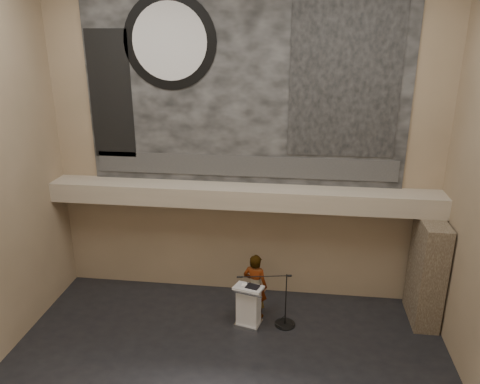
# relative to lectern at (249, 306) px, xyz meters

# --- Properties ---
(wall_back) EXTENTS (10.00, 0.02, 8.50)m
(wall_back) POSITION_rel_lectern_xyz_m (-0.33, 1.69, 3.70)
(wall_back) COLOR #7C694F
(wall_back) RESTS_ON floor
(wall_front) EXTENTS (10.00, 0.02, 8.50)m
(wall_front) POSITION_rel_lectern_xyz_m (-0.33, -6.31, 3.70)
(wall_front) COLOR #7C694F
(wall_front) RESTS_ON floor
(soffit) EXTENTS (10.00, 0.80, 0.50)m
(soffit) POSITION_rel_lectern_xyz_m (-0.33, 1.29, 2.40)
(soffit) COLOR gray
(soffit) RESTS_ON wall_back
(sprinkler_left) EXTENTS (0.04, 0.04, 0.06)m
(sprinkler_left) POSITION_rel_lectern_xyz_m (-1.93, 1.24, 2.12)
(sprinkler_left) COLOR #B2893D
(sprinkler_left) RESTS_ON soffit
(sprinkler_right) EXTENTS (0.04, 0.04, 0.06)m
(sprinkler_right) POSITION_rel_lectern_xyz_m (1.57, 1.24, 2.12)
(sprinkler_right) COLOR #B2893D
(sprinkler_right) RESTS_ON soffit
(banner) EXTENTS (8.00, 0.05, 5.00)m
(banner) POSITION_rel_lectern_xyz_m (-0.33, 1.66, 5.15)
(banner) COLOR black
(banner) RESTS_ON wall_back
(banner_text_strip) EXTENTS (7.76, 0.02, 0.55)m
(banner_text_strip) POSITION_rel_lectern_xyz_m (-0.33, 1.62, 3.10)
(banner_text_strip) COLOR #2D2D2D
(banner_text_strip) RESTS_ON banner
(banner_clock_rim) EXTENTS (2.30, 0.02, 2.30)m
(banner_clock_rim) POSITION_rel_lectern_xyz_m (-2.13, 1.62, 6.15)
(banner_clock_rim) COLOR black
(banner_clock_rim) RESTS_ON banner
(banner_clock_face) EXTENTS (1.84, 0.02, 1.84)m
(banner_clock_face) POSITION_rel_lectern_xyz_m (-2.13, 1.60, 6.15)
(banner_clock_face) COLOR silver
(banner_clock_face) RESTS_ON banner
(banner_building_print) EXTENTS (2.60, 0.02, 3.60)m
(banner_building_print) POSITION_rel_lectern_xyz_m (2.07, 1.62, 5.25)
(banner_building_print) COLOR black
(banner_building_print) RESTS_ON banner
(banner_brick_print) EXTENTS (1.10, 0.02, 3.20)m
(banner_brick_print) POSITION_rel_lectern_xyz_m (-3.73, 1.62, 4.85)
(banner_brick_print) COLOR black
(banner_brick_print) RESTS_ON banner
(stone_pier) EXTENTS (0.60, 1.40, 2.70)m
(stone_pier) POSITION_rel_lectern_xyz_m (4.32, 0.84, 0.80)
(stone_pier) COLOR #433629
(stone_pier) RESTS_ON floor
(lectern) EXTENTS (0.78, 0.64, 1.13)m
(lectern) POSITION_rel_lectern_xyz_m (0.00, 0.00, 0.00)
(lectern) COLOR silver
(lectern) RESTS_ON floor
(binder) EXTENTS (0.37, 0.33, 0.04)m
(binder) POSITION_rel_lectern_xyz_m (0.10, -0.04, 0.56)
(binder) COLOR black
(binder) RESTS_ON lectern
(papers) EXTENTS (0.25, 0.32, 0.00)m
(papers) POSITION_rel_lectern_xyz_m (-0.08, -0.04, 0.55)
(papers) COLOR white
(papers) RESTS_ON lectern
(speaker_person) EXTENTS (0.72, 0.57, 1.74)m
(speaker_person) POSITION_rel_lectern_xyz_m (0.12, 0.42, 0.32)
(speaker_person) COLOR beige
(speaker_person) RESTS_ON floor
(mic_stand) EXTENTS (1.44, 0.52, 1.43)m
(mic_stand) POSITION_rel_lectern_xyz_m (0.86, 0.12, -0.34)
(mic_stand) COLOR black
(mic_stand) RESTS_ON floor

